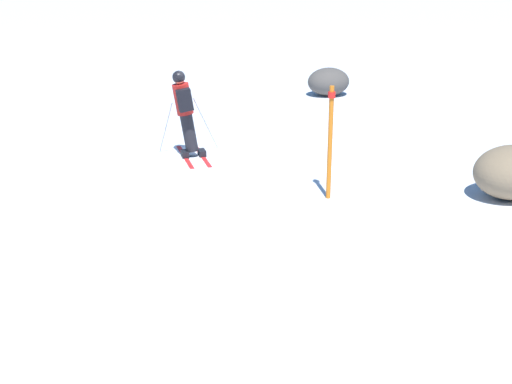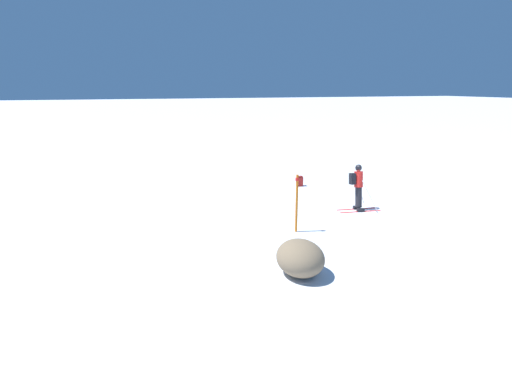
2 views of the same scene
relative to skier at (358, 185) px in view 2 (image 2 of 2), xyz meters
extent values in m
plane|color=white|center=(-1.30, 0.00, -1.02)|extent=(300.00, 300.00, 0.00)
cube|color=red|center=(-0.33, 0.02, -1.01)|extent=(0.34, 1.70, 0.01)
cube|color=red|center=(0.02, -0.03, -1.01)|extent=(0.34, 1.70, 0.01)
cube|color=black|center=(-0.33, 0.02, -0.94)|extent=(0.18, 0.30, 0.12)
cube|color=black|center=(0.02, -0.03, -0.94)|extent=(0.18, 0.30, 0.12)
cylinder|color=black|center=(-0.08, -0.02, -0.49)|extent=(0.41, 0.31, 0.83)
cylinder|color=red|center=(0.03, -0.03, 0.21)|extent=(0.47, 0.40, 0.67)
sphere|color=tan|center=(0.09, -0.04, 0.63)|extent=(0.29, 0.26, 0.26)
sphere|color=black|center=(0.09, -0.04, 0.66)|extent=(0.33, 0.30, 0.30)
cube|color=black|center=(0.07, 0.22, 0.24)|extent=(0.37, 0.23, 0.48)
cylinder|color=#B7B7BC|center=(-0.53, -0.25, -0.40)|extent=(0.69, 0.44, 1.24)
cylinder|color=#B7B7BC|center=(0.31, -0.38, -0.43)|extent=(0.18, 0.56, 1.18)
cube|color=#AD231E|center=(4.27, 0.48, -0.80)|extent=(0.23, 0.31, 0.44)
cube|color=maroon|center=(4.27, 0.48, -0.55)|extent=(0.21, 0.28, 0.06)
ellipsoid|color=#7A664C|center=(-4.43, 4.63, -0.55)|extent=(1.44, 1.22, 0.93)
cylinder|color=orange|center=(-1.49, 3.36, -0.03)|extent=(0.08, 0.08, 1.98)
cylinder|color=red|center=(-1.49, 3.36, 0.81)|extent=(0.13, 0.13, 0.10)
camera|label=1|loc=(4.38, 13.61, 3.23)|focal=50.00mm
camera|label=2|loc=(-13.06, 8.92, 3.77)|focal=28.00mm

